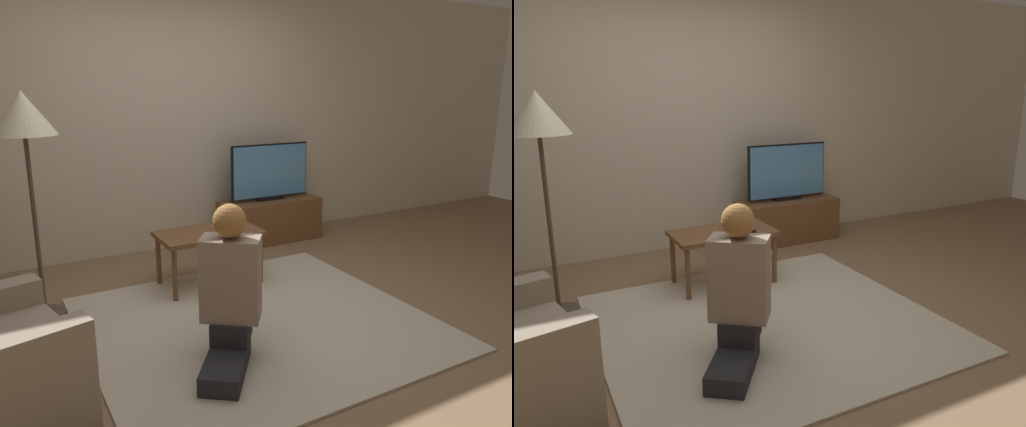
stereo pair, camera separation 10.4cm
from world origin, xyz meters
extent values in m
plane|color=#896B4C|center=(0.00, 0.00, 0.00)|extent=(10.00, 10.00, 0.00)
cube|color=beige|center=(0.00, 1.93, 1.30)|extent=(10.00, 0.06, 2.60)
cube|color=beige|center=(0.00, 0.00, 0.01)|extent=(2.23, 2.08, 0.02)
cube|color=brown|center=(1.05, 1.61, 0.22)|extent=(1.05, 0.41, 0.44)
cube|color=black|center=(1.05, 1.61, 0.46)|extent=(0.30, 0.08, 0.04)
cube|color=black|center=(1.05, 1.62, 0.74)|extent=(0.88, 0.03, 0.55)
cube|color=#4C8CC6|center=(1.05, 1.61, 0.74)|extent=(0.85, 0.04, 0.52)
cube|color=brown|center=(0.00, 0.80, 0.44)|extent=(0.82, 0.46, 0.04)
cylinder|color=brown|center=(-0.37, 0.61, 0.21)|extent=(0.04, 0.04, 0.42)
cylinder|color=brown|center=(0.37, 0.61, 0.21)|extent=(0.04, 0.04, 0.42)
cylinder|color=brown|center=(-0.37, 0.99, 0.21)|extent=(0.04, 0.04, 0.42)
cylinder|color=brown|center=(0.37, 0.99, 0.21)|extent=(0.04, 0.04, 0.42)
cylinder|color=#4C4233|center=(-1.26, 0.83, 0.01)|extent=(0.28, 0.28, 0.03)
cylinder|color=#4C4233|center=(-1.26, 0.83, 0.78)|extent=(0.03, 0.03, 1.49)
cone|color=#EFE5C6|center=(-1.26, 0.83, 1.42)|extent=(0.41, 0.41, 0.28)
cube|color=gray|center=(-1.54, -0.61, 0.29)|extent=(0.73, 0.30, 0.58)
cube|color=#232328|center=(-0.46, -0.47, 0.07)|extent=(0.47, 0.52, 0.11)
cube|color=#232328|center=(-0.35, -0.32, 0.20)|extent=(0.32, 0.32, 0.14)
cube|color=gray|center=(-0.35, -0.32, 0.51)|extent=(0.39, 0.36, 0.49)
sphere|color=tan|center=(-0.35, -0.32, 0.85)|extent=(0.19, 0.19, 0.19)
sphere|color=#9E6B38|center=(-0.36, -0.33, 0.87)|extent=(0.19, 0.19, 0.19)
cube|color=black|center=(-0.13, -0.02, 0.54)|extent=(0.13, 0.11, 0.04)
cylinder|color=gray|center=(-0.12, -0.17, 0.54)|extent=(0.23, 0.28, 0.07)
cylinder|color=gray|center=(-0.29, -0.05, 0.54)|extent=(0.23, 0.28, 0.07)
cube|color=brown|center=(0.20, 0.84, 0.53)|extent=(0.11, 0.01, 0.15)
cube|color=black|center=(0.20, 0.71, 0.47)|extent=(0.04, 0.15, 0.02)
camera|label=1|loc=(-1.53, -2.74, 1.60)|focal=35.00mm
camera|label=2|loc=(-1.44, -2.79, 1.60)|focal=35.00mm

